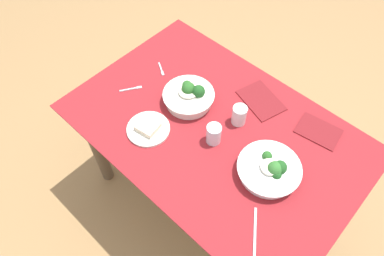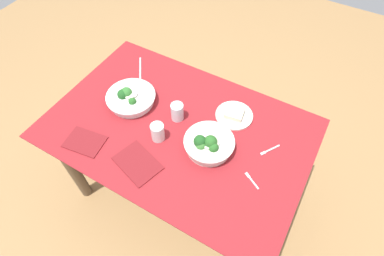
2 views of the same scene
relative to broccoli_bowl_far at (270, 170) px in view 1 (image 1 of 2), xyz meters
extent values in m
plane|color=#9E7547|center=(0.32, -0.03, -0.77)|extent=(6.00, 6.00, 0.00)
cube|color=maroon|center=(0.32, -0.03, -0.04)|extent=(1.35, 0.90, 0.01)
cube|color=brown|center=(0.32, -0.03, -0.05)|extent=(1.31, 0.87, 0.02)
cylinder|color=brown|center=(-0.26, -0.37, -0.42)|extent=(0.07, 0.07, 0.70)
cylinder|color=brown|center=(0.89, -0.37, -0.42)|extent=(0.07, 0.07, 0.70)
cylinder|color=brown|center=(0.89, 0.32, -0.42)|extent=(0.07, 0.07, 0.70)
cylinder|color=white|center=(0.00, 0.00, -0.01)|extent=(0.24, 0.24, 0.05)
cylinder|color=white|center=(0.00, 0.00, 0.02)|extent=(0.27, 0.27, 0.01)
sphere|color=#286023|center=(0.04, -0.03, 0.03)|extent=(0.04, 0.04, 0.04)
sphere|color=#1E511E|center=(-0.04, 0.01, 0.02)|extent=(0.04, 0.04, 0.04)
sphere|color=#33702D|center=(-0.02, 0.00, 0.03)|extent=(0.06, 0.06, 0.06)
sphere|color=#1E511E|center=(-0.03, -0.02, 0.03)|extent=(0.06, 0.06, 0.06)
cylinder|color=beige|center=(0.00, 0.01, 0.03)|extent=(0.08, 0.08, 0.01)
cylinder|color=silver|center=(0.52, -0.06, -0.01)|extent=(0.22, 0.22, 0.05)
cylinder|color=silver|center=(0.52, -0.06, 0.02)|extent=(0.25, 0.25, 0.01)
sphere|color=#3D7A33|center=(0.49, -0.10, 0.03)|extent=(0.05, 0.05, 0.05)
sphere|color=#286023|center=(0.53, -0.07, 0.04)|extent=(0.07, 0.07, 0.07)
sphere|color=#1E511E|center=(0.48, -0.09, 0.04)|extent=(0.06, 0.06, 0.06)
sphere|color=#286023|center=(0.55, -0.08, 0.04)|extent=(0.05, 0.05, 0.05)
cylinder|color=beige|center=(0.52, -0.06, 0.04)|extent=(0.09, 0.09, 0.01)
cylinder|color=silver|center=(0.54, 0.19, -0.03)|extent=(0.20, 0.20, 0.01)
cube|color=beige|center=(0.54, 0.19, -0.01)|extent=(0.11, 0.10, 0.03)
cylinder|color=silver|center=(0.28, 0.03, 0.02)|extent=(0.07, 0.07, 0.10)
cylinder|color=silver|center=(0.27, -0.13, 0.02)|extent=(0.07, 0.07, 0.10)
cube|color=#B7B7BC|center=(0.79, 0.10, -0.03)|extent=(0.05, 0.08, 0.00)
cube|color=#B7B7BC|center=(0.76, 0.05, -0.03)|extent=(0.03, 0.03, 0.00)
cube|color=#B7B7BC|center=(0.79, -0.12, -0.03)|extent=(0.06, 0.04, 0.00)
cube|color=#B7B7BC|center=(0.74, -0.10, -0.03)|extent=(0.03, 0.03, 0.00)
cube|color=#B7B7BC|center=(-0.11, 0.24, -0.03)|extent=(0.13, 0.17, 0.00)
cube|color=maroon|center=(0.26, -0.30, -0.03)|extent=(0.25, 0.21, 0.01)
cube|color=maroon|center=(-0.04, -0.33, -0.03)|extent=(0.21, 0.16, 0.01)
camera|label=1|loc=(-0.24, 0.74, 1.30)|focal=33.10mm
camera|label=2|loc=(0.86, -0.81, 1.23)|focal=28.45mm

